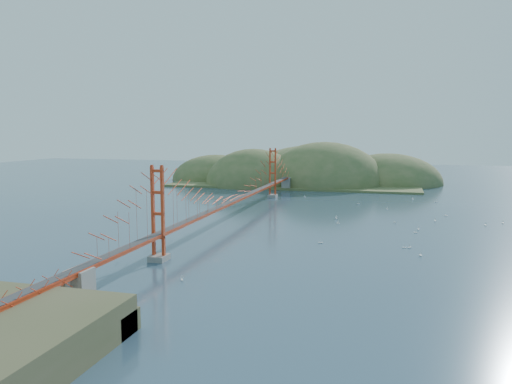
% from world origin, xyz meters
% --- Properties ---
extents(ground, '(320.00, 320.00, 0.00)m').
position_xyz_m(ground, '(0.00, 0.00, 0.00)').
color(ground, '#334E66').
rests_on(ground, ground).
extents(bridge, '(2.20, 94.40, 12.00)m').
position_xyz_m(bridge, '(0.00, 0.18, 7.01)').
color(bridge, gray).
rests_on(bridge, ground).
extents(approach_viaduct, '(1.40, 12.00, 3.38)m').
position_xyz_m(approach_viaduct, '(0.00, -51.91, 2.55)').
color(approach_viaduct, red).
rests_on(approach_viaduct, ground).
extents(promontory, '(9.00, 6.00, 0.24)m').
position_xyz_m(promontory, '(0.00, -48.50, 0.12)').
color(promontory, '#59544C').
rests_on(promontory, ground).
extents(fort, '(3.70, 2.30, 1.75)m').
position_xyz_m(fort, '(0.40, -47.80, 0.67)').
color(fort, brown).
rests_on(fort, ground).
extents(far_headlands, '(84.00, 58.00, 25.00)m').
position_xyz_m(far_headlands, '(2.21, 68.52, 0.00)').
color(far_headlands, olive).
rests_on(far_headlands, ground).
extents(sailboat_7, '(0.50, 0.48, 0.56)m').
position_xyz_m(sailboat_7, '(26.48, 18.62, 0.13)').
color(sailboat_7, white).
rests_on(sailboat_7, ground).
extents(sailboat_16, '(0.58, 0.58, 0.61)m').
position_xyz_m(sailboat_16, '(27.91, 3.66, 0.14)').
color(sailboat_16, white).
rests_on(sailboat_16, ground).
extents(sailboat_0, '(0.64, 0.66, 0.74)m').
position_xyz_m(sailboat_0, '(17.73, 5.03, 0.16)').
color(sailboat_0, white).
rests_on(sailboat_0, ground).
extents(sailboat_8, '(0.62, 0.62, 0.66)m').
position_xyz_m(sailboat_8, '(36.87, 31.70, 0.15)').
color(sailboat_8, white).
rests_on(sailboat_8, ground).
extents(sailboat_2, '(0.59, 0.52, 0.68)m').
position_xyz_m(sailboat_2, '(30.96, -4.43, 0.15)').
color(sailboat_2, white).
rests_on(sailboat_2, ground).
extents(sailboat_15, '(0.50, 0.52, 0.59)m').
position_xyz_m(sailboat_15, '(32.01, 34.98, 0.14)').
color(sailboat_15, white).
rests_on(sailboat_15, ground).
extents(sailboat_6, '(0.58, 0.59, 0.66)m').
position_xyz_m(sailboat_6, '(30.97, -19.22, 0.15)').
color(sailboat_6, white).
rests_on(sailboat_6, ground).
extents(sailboat_3, '(0.56, 0.52, 0.63)m').
position_xyz_m(sailboat_3, '(20.35, 24.24, 0.14)').
color(sailboat_3, white).
rests_on(sailboat_3, ground).
extents(sailboat_10, '(0.61, 0.61, 0.65)m').
position_xyz_m(sailboat_10, '(6.00, -36.79, 0.15)').
color(sailboat_10, white).
rests_on(sailboat_10, ground).
extents(sailboat_17, '(0.58, 0.48, 0.67)m').
position_xyz_m(sailboat_17, '(37.08, 13.41, 0.15)').
color(sailboat_17, white).
rests_on(sailboat_17, ground).
extents(sailboat_1, '(0.67, 0.67, 0.70)m').
position_xyz_m(sailboat_1, '(18.54, 0.17, 0.15)').
color(sailboat_1, white).
rests_on(sailboat_1, ground).
extents(sailboat_14, '(0.44, 0.55, 0.64)m').
position_xyz_m(sailboat_14, '(31.52, -1.58, 0.15)').
color(sailboat_14, white).
rests_on(sailboat_14, ground).
extents(sailboat_4, '(0.60, 0.65, 0.73)m').
position_xyz_m(sailboat_4, '(34.72, 6.95, 0.16)').
color(sailboat_4, white).
rests_on(sailboat_4, ground).
extents(sailboat_13, '(0.56, 0.56, 0.62)m').
position_xyz_m(sailboat_13, '(29.76, -15.03, 0.14)').
color(sailboat_13, white).
rests_on(sailboat_13, ground).
extents(sailboat_12, '(0.55, 0.55, 0.61)m').
position_xyz_m(sailboat_12, '(7.25, 32.79, 0.14)').
color(sailboat_12, white).
rests_on(sailboat_12, ground).
extents(sailboat_5, '(0.50, 0.59, 0.68)m').
position_xyz_m(sailboat_5, '(42.54, 5.05, 0.15)').
color(sailboat_5, white).
rests_on(sailboat_5, ground).
extents(sailboat_9, '(0.60, 0.60, 0.64)m').
position_xyz_m(sailboat_9, '(45.74, 7.89, 0.15)').
color(sailboat_9, white).
rests_on(sailboat_9, ground).
extents(sailboat_extra_0, '(0.54, 0.49, 0.61)m').
position_xyz_m(sailboat_extra_0, '(29.04, -15.23, 0.14)').
color(sailboat_extra_0, white).
rests_on(sailboat_extra_0, ground).
extents(sailboat_extra_1, '(0.64, 0.57, 0.73)m').
position_xyz_m(sailboat_extra_1, '(17.72, -15.37, 0.16)').
color(sailboat_extra_1, white).
rests_on(sailboat_extra_1, ground).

